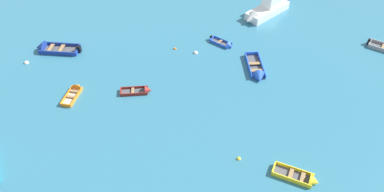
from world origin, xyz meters
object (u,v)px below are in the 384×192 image
Objects in this scene: mooring_buoy_trailing at (196,53)px; mooring_buoy_near_foreground at (27,63)px; rowboat_deep_blue_midfield_right at (49,48)px; mooring_buoy_outer_edge at (239,159)px; rowboat_blue_far_right at (257,73)px; mooring_buoy_midfield at (175,49)px; rowboat_yellow_cluster_inner at (305,179)px; rowboat_maroon_outer_right at (142,91)px; rowboat_blue_near_left at (226,45)px; motor_launch_white_back_row_right at (265,10)px; rowboat_orange_center at (75,91)px.

mooring_buoy_trailing is 1.03× the size of mooring_buoy_near_foreground.
mooring_buoy_trailing is at bearing 0.03° from mooring_buoy_near_foreground.
rowboat_deep_blue_midfield_right reaches higher than mooring_buoy_outer_edge.
rowboat_blue_far_right reaches higher than mooring_buoy_midfield.
rowboat_yellow_cluster_inner is 7.60× the size of mooring_buoy_near_foreground.
rowboat_maroon_outer_right is 7.87m from mooring_buoy_trailing.
motor_launch_white_back_row_right reaches higher than rowboat_blue_near_left.
rowboat_maroon_outer_right reaches higher than mooring_buoy_outer_edge.
motor_launch_white_back_row_right is at bearing 40.48° from rowboat_maroon_outer_right.
mooring_buoy_trailing is 2.31m from mooring_buoy_midfield.
mooring_buoy_trailing is (5.53, 5.59, -0.14)m from rowboat_maroon_outer_right.
rowboat_maroon_outer_right reaches higher than mooring_buoy_near_foreground.
mooring_buoy_trailing is (11.68, 5.00, -0.15)m from rowboat_orange_center.
mooring_buoy_midfield is at bearing 146.46° from rowboat_blue_far_right.
rowboat_orange_center is (-15.02, -6.02, 0.01)m from rowboat_blue_near_left.
rowboat_yellow_cluster_inner is at bearing -97.09° from motor_launch_white_back_row_right.
motor_launch_white_back_row_right reaches higher than mooring_buoy_midfield.
motor_launch_white_back_row_right is (24.38, 4.82, 0.52)m from rowboat_deep_blue_midfield_right.
rowboat_maroon_outer_right is 19.23m from motor_launch_white_back_row_right.
motor_launch_white_back_row_right is (5.74, 5.86, 0.60)m from rowboat_blue_near_left.
mooring_buoy_outer_edge is (-7.28, -21.02, -0.74)m from motor_launch_white_back_row_right.
rowboat_blue_near_left is at bearing 2.88° from mooring_buoy_near_foreground.
mooring_buoy_trailing is 14.25m from mooring_buoy_outer_edge.
rowboat_blue_far_right is 10.69m from mooring_buoy_outer_edge.
rowboat_blue_near_left is at bearing 99.15° from rowboat_yellow_cluster_inner.
mooring_buoy_outer_edge is 1.04× the size of mooring_buoy_midfield.
rowboat_yellow_cluster_inner is 19.33m from mooring_buoy_midfield.
rowboat_yellow_cluster_inner reaches higher than mooring_buoy_midfield.
mooring_buoy_near_foreground is at bearing 144.76° from rowboat_yellow_cluster_inner.
mooring_buoy_trailing is at bearing 110.50° from rowboat_yellow_cluster_inner.
rowboat_deep_blue_midfield_right is at bearing 163.46° from rowboat_blue_far_right.
rowboat_yellow_cluster_inner is at bearing -69.50° from mooring_buoy_trailing.
rowboat_orange_center is at bearing 174.51° from rowboat_maroon_outer_right.
rowboat_blue_near_left is 5.62× the size of mooring_buoy_trailing.
motor_launch_white_back_row_right is at bearing 70.90° from mooring_buoy_outer_edge.
rowboat_orange_center is 6.82× the size of mooring_buoy_near_foreground.
rowboat_blue_near_left is 16.19m from rowboat_orange_center.
rowboat_blue_far_right reaches higher than rowboat_blue_near_left.
rowboat_blue_far_right is (2.22, -5.16, 0.06)m from rowboat_blue_near_left.
rowboat_maroon_outer_right is 8.76× the size of mooring_buoy_midfield.
rowboat_maroon_outer_right is 1.10× the size of rowboat_blue_near_left.
rowboat_maroon_outer_right is at bearing -134.70° from mooring_buoy_trailing.
rowboat_deep_blue_midfield_right reaches higher than mooring_buoy_midfield.
mooring_buoy_outer_edge is at bearing -43.46° from rowboat_deep_blue_midfield_right.
mooring_buoy_outer_edge is at bearing -36.63° from mooring_buoy_near_foreground.
rowboat_deep_blue_midfield_right is at bearing 141.89° from rowboat_maroon_outer_right.
rowboat_maroon_outer_right is 6.18× the size of mooring_buoy_trailing.
rowboat_yellow_cluster_inner reaches higher than mooring_buoy_near_foreground.
rowboat_orange_center is at bearing -156.81° from mooring_buoy_trailing.
mooring_buoy_trailing is at bearing -7.68° from rowboat_deep_blue_midfield_right.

